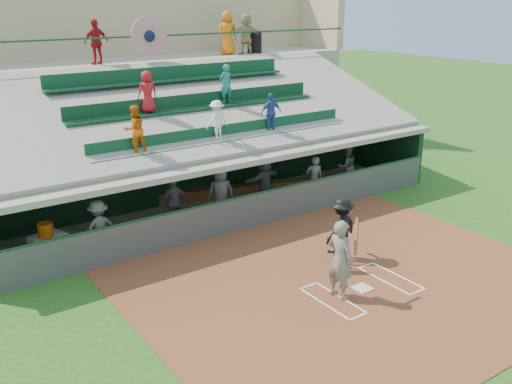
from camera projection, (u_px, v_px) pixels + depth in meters
ground at (362, 289)px, 14.46m from camera, size 100.00×100.00×0.00m
dirt_slab at (349, 281)px, 14.84m from camera, size 11.00×9.00×0.02m
home_plate at (362, 288)px, 14.45m from camera, size 0.43×0.43×0.03m
batters_box_chalk at (362, 289)px, 14.45m from camera, size 2.65×1.85×0.01m
dugout_floor at (223, 211)px, 19.70m from camera, size 16.00×3.50×0.04m
concourse_slab at (139, 115)px, 24.20m from camera, size 20.00×3.00×4.60m
grandstand at (170, 128)px, 21.89m from camera, size 20.40×10.40×7.80m
batter_at_plate at (340, 259)px, 13.76m from camera, size 0.92×0.82×2.02m
catcher at (336, 252)px, 15.31m from camera, size 0.61×0.54×1.05m
home_umpire at (341, 228)px, 15.92m from camera, size 1.25×0.87×1.78m
dugout_bench at (211, 193)px, 20.77m from camera, size 13.17×4.22×0.41m
white_table at (49, 249)px, 15.78m from camera, size 1.06×0.92×0.78m
water_cooler at (45, 230)px, 15.49m from camera, size 0.41×0.41×0.41m
dugout_player_a at (99, 228)px, 16.12m from camera, size 1.08×0.67×1.61m
dugout_player_b at (174, 203)px, 18.03m from camera, size 0.97×0.41×1.65m
dugout_player_c at (221, 193)px, 18.75m from camera, size 1.01×0.81×1.78m
dugout_player_d at (265, 180)px, 20.22m from camera, size 1.64×0.82×1.70m
dugout_player_e at (314, 179)px, 20.33m from camera, size 0.73×0.64×1.68m
dugout_player_f at (347, 166)px, 21.90m from camera, size 0.92×0.79×1.64m
trash_bin at (255, 42)px, 25.91m from camera, size 0.65×0.65×0.98m
concourse_staff_a at (96, 42)px, 21.31m from camera, size 1.03×0.57×1.67m
concourse_staff_b at (227, 33)px, 25.06m from camera, size 1.04×0.82×1.87m
concourse_staff_c at (246, 34)px, 25.19m from camera, size 1.69×0.86×1.75m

